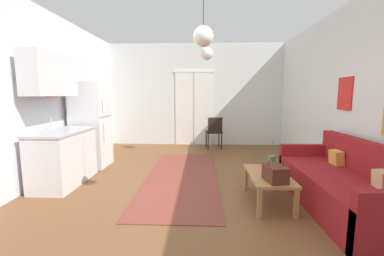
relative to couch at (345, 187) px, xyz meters
The scene contains 14 objects.
ground_plane 2.05m from the couch, behind, with size 5.51×8.16×0.10m, color brown.
wall_back 4.70m from the couch, 116.14° to the left, with size 5.11×0.13×2.88m.
wall_right 1.29m from the couch, 27.62° to the left, with size 0.12×7.76×2.88m.
wall_left 4.67m from the couch, behind, with size 0.12×7.76×2.88m.
area_rug 2.48m from the couch, 152.54° to the left, with size 1.23×3.30×0.01m, color brown.
couch is the anchor object (origin of this frame).
coffee_table 0.94m from the couch, behind, with size 0.51×0.95×0.40m.
bamboo_vase 0.94m from the couch, 153.16° to the left, with size 0.10×0.10×0.40m.
handbag 0.96m from the couch, behind, with size 0.27×0.34×0.31m.
refrigerator 4.48m from the couch, 156.42° to the left, with size 0.65×0.65×1.71m.
kitchen_counter 4.21m from the couch, 169.66° to the left, with size 0.60×1.20×2.09m.
accent_chair 3.77m from the couch, 113.39° to the left, with size 0.47×0.45×0.86m.
pendant_lamp_near 2.58m from the couch, behind, with size 0.22×0.22×0.90m.
pendant_lamp_far 3.60m from the couch, 125.90° to the left, with size 0.28×0.28×0.69m.
Camera 1 is at (0.17, -3.37, 1.46)m, focal length 23.15 mm.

